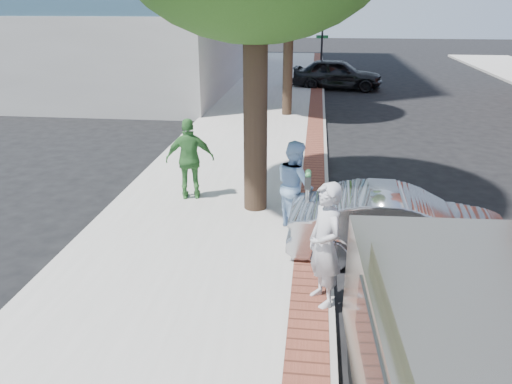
# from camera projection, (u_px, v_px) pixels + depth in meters

# --- Properties ---
(ground) EXTENTS (120.00, 120.00, 0.00)m
(ground) POSITION_uv_depth(u_px,v_px,m) (274.00, 253.00, 9.67)
(ground) COLOR black
(ground) RESTS_ON ground
(sidewalk) EXTENTS (5.00, 60.00, 0.15)m
(sidewalk) POSITION_uv_depth(u_px,v_px,m) (251.00, 140.00, 17.22)
(sidewalk) COLOR #9E9991
(sidewalk) RESTS_ON ground
(brick_strip) EXTENTS (0.60, 60.00, 0.01)m
(brick_strip) POSITION_uv_depth(u_px,v_px,m) (315.00, 140.00, 16.95)
(brick_strip) COLOR brown
(brick_strip) RESTS_ON sidewalk
(curb) EXTENTS (0.10, 60.00, 0.15)m
(curb) POSITION_uv_depth(u_px,v_px,m) (325.00, 142.00, 16.94)
(curb) COLOR gray
(curb) RESTS_ON ground
(office_base) EXTENTS (18.20, 22.20, 4.00)m
(office_base) POSITION_uv_depth(u_px,v_px,m) (95.00, 45.00, 30.78)
(office_base) COLOR gray
(office_base) RESTS_ON ground
(signal_near) EXTENTS (0.70, 0.15, 3.80)m
(signal_near) POSITION_uv_depth(u_px,v_px,m) (322.00, 43.00, 29.15)
(signal_near) COLOR black
(signal_near) RESTS_ON ground
(parking_meter) EXTENTS (0.12, 0.32, 1.47)m
(parking_meter) POSITION_uv_depth(u_px,v_px,m) (307.00, 192.00, 9.43)
(parking_meter) COLOR gray
(parking_meter) RESTS_ON sidewalk
(person_gray) EXTENTS (0.75, 0.86, 1.98)m
(person_gray) POSITION_uv_depth(u_px,v_px,m) (325.00, 245.00, 7.51)
(person_gray) COLOR #B2B1B6
(person_gray) RESTS_ON sidewalk
(person_officer) EXTENTS (1.01, 1.11, 1.84)m
(person_officer) POSITION_uv_depth(u_px,v_px,m) (295.00, 185.00, 10.16)
(person_officer) COLOR #94BAE5
(person_officer) RESTS_ON sidewalk
(person_green) EXTENTS (1.20, 0.70, 1.93)m
(person_green) POSITION_uv_depth(u_px,v_px,m) (190.00, 159.00, 11.66)
(person_green) COLOR #3B7C38
(person_green) RESTS_ON sidewalk
(sedan_silver) EXTENTS (4.16, 1.57, 1.36)m
(sedan_silver) POSITION_uv_depth(u_px,v_px,m) (401.00, 227.00, 9.20)
(sedan_silver) COLOR #A4A6AB
(sedan_silver) RESTS_ON ground
(bg_car) EXTENTS (5.01, 2.39, 1.65)m
(bg_car) POSITION_uv_depth(u_px,v_px,m) (337.00, 74.00, 27.24)
(bg_car) COLOR black
(bg_car) RESTS_ON ground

